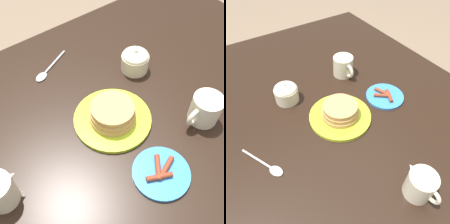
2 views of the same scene
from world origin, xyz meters
TOP-DOWN VIEW (x-y plane):
  - ground_plane at (0.00, 0.00)m, footprint 8.00×8.00m
  - dining_table at (0.00, 0.00)m, footprint 1.59×1.08m
  - pancake_plate at (-0.02, -0.04)m, footprint 0.23×0.23m
  - side_plate_bacon at (-0.02, 0.18)m, footprint 0.15×0.15m
  - coffee_mug at (-0.24, 0.12)m, footprint 0.12×0.09m
  - sugar_bowl at (-0.22, -0.17)m, footprint 0.09×0.09m
  - spoon at (0.03, -0.34)m, footprint 0.16×0.09m

SIDE VIEW (x-z plane):
  - ground_plane at x=0.00m, z-range 0.00..0.00m
  - dining_table at x=0.00m, z-range 0.28..1.02m
  - spoon at x=0.03m, z-range 0.75..0.75m
  - side_plate_bacon at x=-0.02m, z-range 0.74..0.76m
  - pancake_plate at x=-0.02m, z-range 0.74..0.80m
  - sugar_bowl at x=-0.22m, z-range 0.74..0.83m
  - coffee_mug at x=-0.24m, z-range 0.75..0.83m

